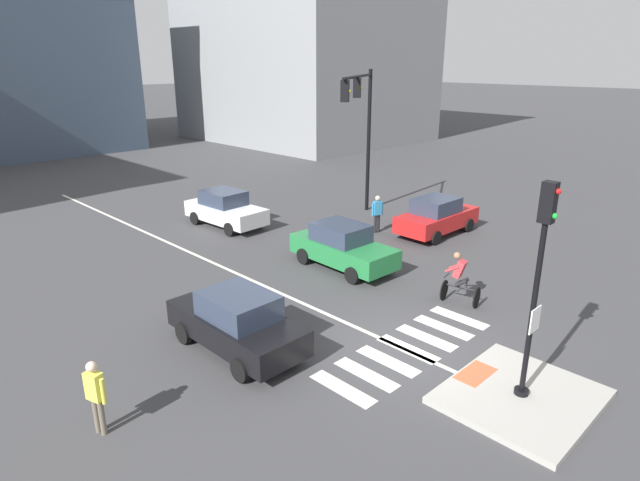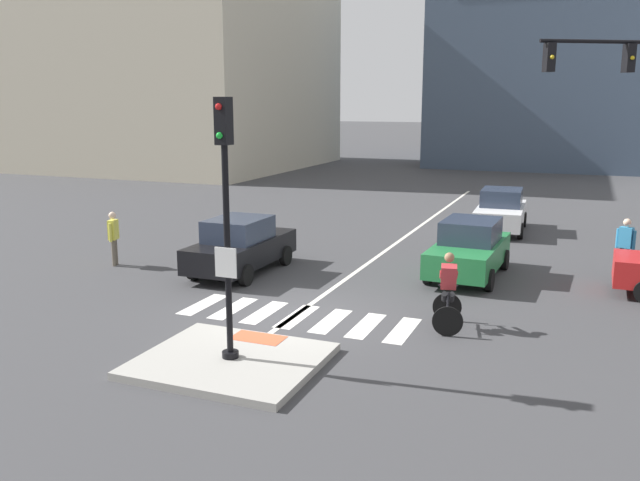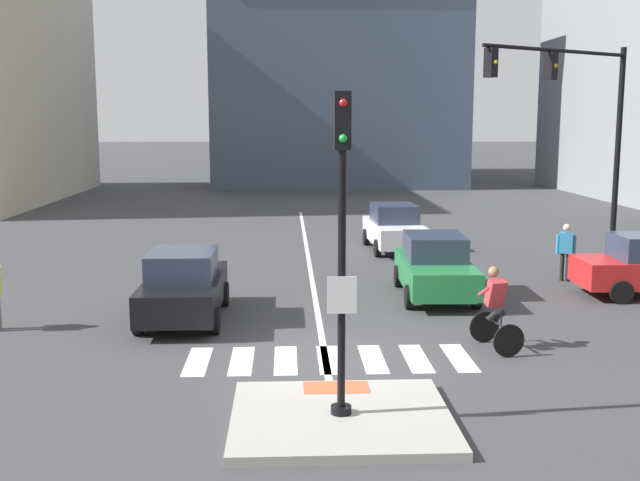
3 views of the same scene
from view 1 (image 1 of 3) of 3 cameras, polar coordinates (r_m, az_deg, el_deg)
The scene contains 21 objects.
ground_plane at distance 14.59m, azimuth 9.49°, elevation -11.42°, with size 300.00×300.00×0.00m, color #3D3D3F.
traffic_island at distance 13.31m, azimuth 20.68°, elevation -15.35°, with size 3.37×2.98×0.15m, color #A3A099.
tactile_pad_front at distance 13.66m, azimuth 16.31°, elevation -13.50°, with size 1.10×0.60×0.01m, color #DB5B38.
signal_pole at distance 11.95m, azimuth 22.36°, elevation -3.28°, with size 0.44×0.38×4.87m.
crosswalk_stripe_a at distance 12.91m, azimuth 2.43°, elevation -15.54°, with size 0.44×1.80×0.01m, color silver.
crosswalk_stripe_b at distance 13.45m, azimuth 4.97°, elevation -14.06°, with size 0.44×1.80×0.01m, color silver.
crosswalk_stripe_c at distance 14.01m, azimuth 7.29°, elevation -12.67°, with size 0.44×1.80×0.01m, color silver.
crosswalk_stripe_d at distance 14.61m, azimuth 9.39°, elevation -11.37°, with size 0.44×1.80×0.01m, color silver.
crosswalk_stripe_e at distance 15.22m, azimuth 11.31°, elevation -10.16°, with size 0.44×1.80×0.01m, color silver.
crosswalk_stripe_f at distance 15.86m, azimuth 13.07°, elevation -9.04°, with size 0.44×1.80×0.01m, color silver.
crosswalk_stripe_g at distance 16.52m, azimuth 14.68°, elevation -8.00°, with size 0.44×1.80×0.01m, color silver.
lane_centre_line at distance 21.31m, azimuth -12.87°, elevation -1.65°, with size 0.14×28.00×0.01m, color silver.
traffic_light_mast at distance 24.63m, azimuth 4.56°, elevation 13.00°, with size 5.37×3.26×6.86m.
building_corner_right at distance 52.79m, azimuth -1.66°, elevation 22.48°, with size 16.88×20.31×21.26m.
car_red_cross_right at distance 23.75m, azimuth 12.39°, elevation 2.56°, with size 4.12×1.89×1.64m.
car_green_eastbound_mid at distance 19.46m, azimuth 2.44°, elevation -0.63°, with size 1.96×4.16×1.64m.
car_white_eastbound_far at distance 24.74m, azimuth -10.11°, elevation 3.36°, with size 1.99×4.17×1.64m.
car_black_westbound_near at distance 14.18m, azimuth -8.89°, elevation -8.60°, with size 1.86×4.11×1.64m.
cyclist at distance 17.11m, azimuth 14.71°, elevation -3.85°, with size 0.87×1.20×1.68m.
pedestrian_at_curb_left at distance 11.95m, azimuth -22.92°, elevation -14.71°, with size 0.32×0.53×1.67m.
pedestrian_waiting_far_side at distance 23.50m, azimuth 6.16°, elevation 3.16°, with size 0.52×0.34×1.67m.
Camera 1 is at (-10.43, -7.15, 7.29)m, focal length 29.89 mm.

